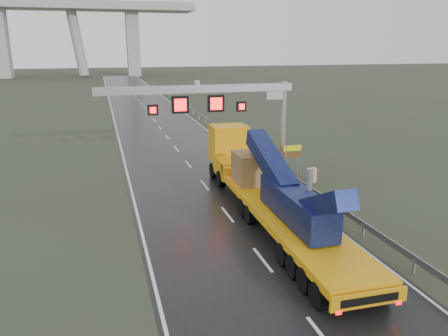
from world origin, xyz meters
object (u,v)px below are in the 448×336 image
object	(u,v)px
striped_barrier	(312,175)
heavy_haul_truck	(260,180)
exit_sign_pair	(292,154)
sign_gantry	(225,104)

from	to	relation	value
striped_barrier	heavy_haul_truck	bearing A→B (deg)	-156.45
heavy_haul_truck	exit_sign_pair	distance (m)	7.67
sign_gantry	heavy_haul_truck	bearing A→B (deg)	-88.76
sign_gantry	striped_barrier	distance (m)	8.41
heavy_haul_truck	striped_barrier	bearing A→B (deg)	36.69
heavy_haul_truck	striped_barrier	size ratio (longest dim) A/B	18.62
heavy_haul_truck	striped_barrier	world-z (taller)	heavy_haul_truck
sign_gantry	heavy_haul_truck	distance (m)	8.35
sign_gantry	exit_sign_pair	xyz separation A→B (m)	(5.00, -1.51, -3.86)
heavy_haul_truck	sign_gantry	bearing A→B (deg)	92.30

